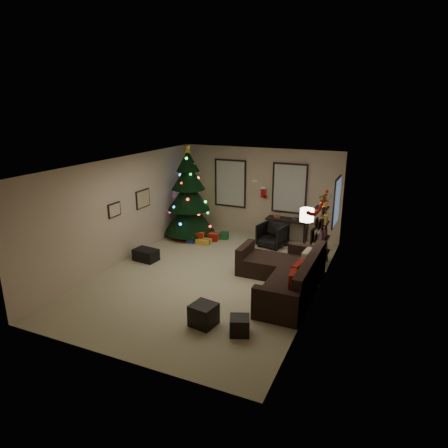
{
  "coord_description": "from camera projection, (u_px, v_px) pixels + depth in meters",
  "views": [
    {
      "loc": [
        3.84,
        -7.84,
        4.0
      ],
      "look_at": [
        0.1,
        0.6,
        1.15
      ],
      "focal_mm": 31.81,
      "sensor_mm": 36.0,
      "label": 1
    }
  ],
  "objects": [
    {
      "name": "gallery",
      "position": [
        318.0,
        227.0,
        8.03
      ],
      "size": [
        0.03,
        1.25,
        0.54
      ],
      "color": "black",
      "rests_on": "wall_right"
    },
    {
      "name": "art_abstract",
      "position": [
        114.0,
        210.0,
        9.81
      ],
      "size": [
        0.04,
        0.45,
        0.35
      ],
      "color": "black",
      "rests_on": "wall_left"
    },
    {
      "name": "floor",
      "position": [
        210.0,
        276.0,
        9.52
      ],
      "size": [
        7.0,
        7.0,
        0.0
      ],
      "primitive_type": "plane",
      "color": "tan",
      "rests_on": "ground"
    },
    {
      "name": "wall_back",
      "position": [
        259.0,
        192.0,
        12.18
      ],
      "size": [
        5.0,
        0.0,
        5.0
      ],
      "primitive_type": "plane",
      "rotation": [
        1.57,
        0.0,
        0.0
      ],
      "color": "#C1AD93",
      "rests_on": "floor"
    },
    {
      "name": "potted_plant",
      "position": [
        325.0,
        198.0,
        9.52
      ],
      "size": [
        0.54,
        0.51,
        0.47
      ],
      "primitive_type": "imported",
      "rotation": [
        0.0,
        0.0,
        0.46
      ],
      "color": "#4C4C4C",
      "rests_on": "bookshelf"
    },
    {
      "name": "garland",
      "position": [
        318.0,
        206.0,
        7.94
      ],
      "size": [
        0.08,
        1.9,
        0.3
      ],
      "primitive_type": null,
      "color": "#A5140C",
      "rests_on": "wall_right"
    },
    {
      "name": "pillow_red_b",
      "position": [
        298.0,
        273.0,
        8.11
      ],
      "size": [
        0.19,
        0.49,
        0.47
      ],
      "primitive_type": "cube",
      "rotation": [
        0.0,
        0.0,
        -0.15
      ],
      "color": "maroon",
      "rests_on": "sofa"
    },
    {
      "name": "christmas_tree",
      "position": [
        189.0,
        199.0,
        12.0
      ],
      "size": [
        1.56,
        1.56,
        2.89
      ],
      "rotation": [
        0.0,
        0.0,
        0.43
      ],
      "color": "black",
      "rests_on": "floor"
    },
    {
      "name": "bookshelf",
      "position": [
        324.0,
        233.0,
        9.97
      ],
      "size": [
        0.3,
        0.51,
        1.72
      ],
      "color": "black",
      "rests_on": "floor"
    },
    {
      "name": "art_map",
      "position": [
        143.0,
        199.0,
        10.86
      ],
      "size": [
        0.04,
        0.6,
        0.5
      ],
      "color": "black",
      "rests_on": "wall_left"
    },
    {
      "name": "desk",
      "position": [
        287.0,
        222.0,
        11.76
      ],
      "size": [
        1.26,
        0.45,
        0.68
      ],
      "color": "black",
      "rests_on": "floor"
    },
    {
      "name": "ceiling",
      "position": [
        209.0,
        164.0,
        8.72
      ],
      "size": [
        7.0,
        7.0,
        0.0
      ],
      "primitive_type": "plane",
      "rotation": [
        3.14,
        0.0,
        0.0
      ],
      "color": "white",
      "rests_on": "floor"
    },
    {
      "name": "stocking_right",
      "position": [
        263.0,
        192.0,
        11.94
      ],
      "size": [
        0.2,
        0.05,
        0.36
      ],
      "color": "#990F0C",
      "rests_on": "wall_back"
    },
    {
      "name": "presents",
      "position": [
        203.0,
        237.0,
        11.88
      ],
      "size": [
        1.43,
        1.01,
        0.3
      ],
      "rotation": [
        0.0,
        0.0,
        0.01
      ],
      "color": "maroon",
      "rests_on": "floor"
    },
    {
      "name": "wall_front",
      "position": [
        109.0,
        283.0,
        6.06
      ],
      "size": [
        5.0,
        0.0,
        5.0
      ],
      "primitive_type": "plane",
      "rotation": [
        -1.57,
        0.0,
        0.0
      ],
      "color": "#C1AD93",
      "rests_on": "floor"
    },
    {
      "name": "pillow_red_a",
      "position": [
        293.0,
        282.0,
        7.73
      ],
      "size": [
        0.16,
        0.44,
        0.43
      ],
      "primitive_type": "cube",
      "rotation": [
        0.0,
        0.0,
        0.12
      ],
      "color": "maroon",
      "rests_on": "sofa"
    },
    {
      "name": "window_back_right",
      "position": [
        290.0,
        188.0,
        11.72
      ],
      "size": [
        1.05,
        0.06,
        1.5
      ],
      "color": "#728CB2",
      "rests_on": "wall_back"
    },
    {
      "name": "wall_right",
      "position": [
        319.0,
        237.0,
        8.15
      ],
      "size": [
        0.0,
        7.0,
        7.0
      ],
      "primitive_type": "plane",
      "rotation": [
        1.57,
        0.0,
        -1.57
      ],
      "color": "#C1AD93",
      "rests_on": "floor"
    },
    {
      "name": "pillow_cream",
      "position": [
        307.0,
        260.0,
        8.81
      ],
      "size": [
        0.17,
        0.48,
        0.47
      ],
      "primitive_type": "cube",
      "rotation": [
        0.0,
        0.0,
        -0.08
      ],
      "color": "#C3B09E",
      "rests_on": "sofa"
    },
    {
      "name": "desk_chair",
      "position": [
        272.0,
        235.0,
        11.37
      ],
      "size": [
        0.78,
        0.74,
        0.68
      ],
      "primitive_type": "imported",
      "rotation": [
        0.0,
        0.0,
        -0.2
      ],
      "color": "black",
      "rests_on": "floor"
    },
    {
      "name": "stocking_left",
      "position": [
        255.0,
        185.0,
        12.19
      ],
      "size": [
        0.2,
        0.05,
        0.36
      ],
      "color": "#990F0C",
      "rests_on": "wall_back"
    },
    {
      "name": "wall_left",
      "position": [
        121.0,
        211.0,
        10.09
      ],
      "size": [
        0.0,
        7.0,
        7.0
      ],
      "primitive_type": "plane",
      "rotation": [
        1.57,
        0.0,
        1.57
      ],
      "color": "#C1AD93",
      "rests_on": "floor"
    },
    {
      "name": "ottoman_far",
      "position": [
        240.0,
        326.0,
        7.1
      ],
      "size": [
        0.45,
        0.45,
        0.33
      ],
      "primitive_type": "cube",
      "rotation": [
        0.0,
        0.0,
        0.37
      ],
      "color": "black",
      "rests_on": "floor"
    },
    {
      "name": "window_right_wall",
      "position": [
        337.0,
        202.0,
        10.34
      ],
      "size": [
        0.06,
        0.9,
        1.3
      ],
      "color": "#728CB2",
      "rests_on": "wall_right"
    },
    {
      "name": "storage_bin",
      "position": [
        146.0,
        255.0,
        10.41
      ],
      "size": [
        0.65,
        0.47,
        0.31
      ],
      "primitive_type": "cube",
      "rotation": [
        0.0,
        0.0,
        -0.1
      ],
      "color": "black",
      "rests_on": "floor"
    },
    {
      "name": "sofa",
      "position": [
        286.0,
        276.0,
        8.82
      ],
      "size": [
        1.94,
        2.82,
        0.88
      ],
      "color": "black",
      "rests_on": "floor"
    },
    {
      "name": "floor_lamp",
      "position": [
        307.0,
        219.0,
        9.55
      ],
      "size": [
        0.33,
        0.33,
        1.56
      ],
      "rotation": [
        0.0,
        0.0,
        0.08
      ],
      "color": "black",
      "rests_on": "floor"
    },
    {
      "name": "window_back_left",
      "position": [
        230.0,
        183.0,
        12.46
      ],
      "size": [
        1.05,
        0.06,
        1.5
      ],
      "color": "#728CB2",
      "rests_on": "wall_back"
    },
    {
      "name": "ottoman_near",
      "position": [
        204.0,
        315.0,
        7.38
      ],
      "size": [
        0.5,
        0.5,
        0.42
      ],
      "primitive_type": "cube",
      "rotation": [
        0.0,
        0.0,
        -0.16
      ],
      "color": "black",
      "rests_on": "floor"
    }
  ]
}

